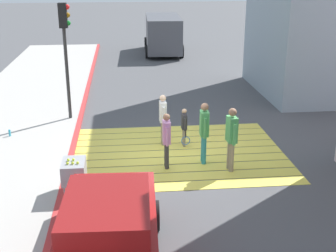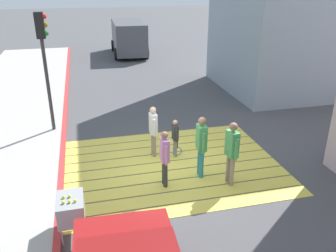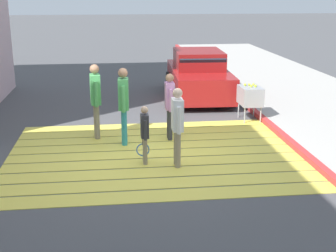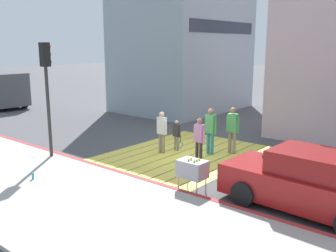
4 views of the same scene
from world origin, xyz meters
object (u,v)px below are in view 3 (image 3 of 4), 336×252
object	(u,v)px
pedestrian_adult_lead	(170,102)
pedestrian_teen_behind	(124,101)
pedestrian_child_with_racket	(145,132)
pedestrian_adult_trailing	(177,122)
car_parked_near_curb	(199,76)
tennis_ball_cart	(250,96)
pedestrian_adult_side	(96,96)

from	to	relation	value
pedestrian_adult_lead	pedestrian_teen_behind	bearing A→B (deg)	12.49
pedestrian_child_with_racket	pedestrian_adult_trailing	bearing A→B (deg)	160.82
car_parked_near_curb	pedestrian_teen_behind	xyz separation A→B (m)	(2.63, 4.70, 0.32)
car_parked_near_curb	pedestrian_adult_trailing	xyz separation A→B (m)	(1.59, 6.26, 0.23)
car_parked_near_curb	pedestrian_adult_lead	xyz separation A→B (m)	(1.53, 4.46, 0.21)
tennis_ball_cart	pedestrian_teen_behind	distance (m)	3.94
pedestrian_adult_side	tennis_ball_cart	bearing A→B (deg)	-164.86
pedestrian_adult_lead	pedestrian_adult_trailing	world-z (taller)	pedestrian_adult_trailing
tennis_ball_cart	pedestrian_teen_behind	bearing A→B (deg)	25.88
pedestrian_child_with_racket	pedestrian_teen_behind	bearing A→B (deg)	-73.79
pedestrian_adult_side	pedestrian_teen_behind	xyz separation A→B (m)	(-0.66, 0.58, -0.00)
car_parked_near_curb	tennis_ball_cart	world-z (taller)	car_parked_near_curb
pedestrian_teen_behind	pedestrian_child_with_racket	size ratio (longest dim) A/B	1.46
pedestrian_adult_trailing	pedestrian_child_with_racket	world-z (taller)	pedestrian_adult_trailing
pedestrian_child_with_racket	pedestrian_adult_side	bearing A→B (deg)	-61.34
pedestrian_adult_lead	car_parked_near_curb	bearing A→B (deg)	-108.91
car_parked_near_curb	tennis_ball_cart	distance (m)	3.12
pedestrian_teen_behind	pedestrian_child_with_racket	bearing A→B (deg)	106.21
car_parked_near_curb	pedestrian_adult_side	xyz separation A→B (m)	(3.28, 4.12, 0.33)
pedestrian_adult_trailing	pedestrian_teen_behind	size ratio (longest dim) A/B	0.91
tennis_ball_cart	pedestrian_adult_lead	bearing A→B (deg)	31.17
pedestrian_adult_lead	pedestrian_adult_side	size ratio (longest dim) A/B	0.89
pedestrian_adult_lead	pedestrian_child_with_racket	distance (m)	1.75
pedestrian_adult_lead	pedestrian_child_with_racket	bearing A→B (deg)	65.58
pedestrian_adult_side	pedestrian_adult_trailing	bearing A→B (deg)	128.42
tennis_ball_cart	pedestrian_child_with_racket	xyz separation A→B (m)	(3.14, 3.04, -0.00)
pedestrian_adult_lead	pedestrian_teen_behind	world-z (taller)	pedestrian_teen_behind
car_parked_near_curb	pedestrian_adult_trailing	size ratio (longest dim) A/B	2.65
tennis_ball_cart	pedestrian_adult_side	distance (m)	4.35
pedestrian_teen_behind	tennis_ball_cart	bearing A→B (deg)	-154.12
tennis_ball_cart	pedestrian_adult_trailing	size ratio (longest dim) A/B	0.62
car_parked_near_curb	pedestrian_teen_behind	bearing A→B (deg)	60.79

